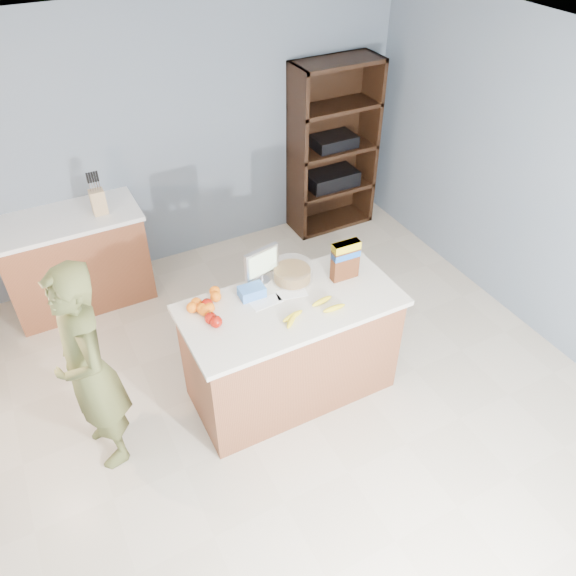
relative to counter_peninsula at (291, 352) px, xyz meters
name	(u,v)px	position (x,y,z in m)	size (l,w,h in m)	color
floor	(309,415)	(0.00, -0.30, -0.42)	(4.50, 5.00, 0.02)	beige
walls	(316,234)	(0.00, -0.30, 1.24)	(4.52, 5.02, 2.51)	slate
counter_peninsula	(291,352)	(0.00, 0.00, 0.00)	(1.56, 0.76, 0.90)	brown
back_cabinet	(77,260)	(-1.20, 1.90, 0.04)	(1.24, 0.62, 0.90)	brown
shelving_unit	(331,150)	(1.55, 2.05, 0.45)	(0.90, 0.40, 1.80)	black
person	(89,371)	(-1.40, 0.11, 0.38)	(0.58, 0.38, 1.60)	brown
knife_block	(98,201)	(-0.90, 1.83, 0.60)	(0.12, 0.10, 0.31)	tan
envelopes	(279,298)	(-0.05, 0.09, 0.49)	(0.43, 0.16, 0.00)	white
bananas	(310,311)	(0.06, -0.16, 0.50)	(0.48, 0.18, 0.04)	yellow
apples	(211,315)	(-0.56, 0.10, 0.53)	(0.11, 0.28, 0.08)	#940F05
oranges	(205,304)	(-0.55, 0.23, 0.52)	(0.28, 0.24, 0.08)	orange
blue_carton	(252,292)	(-0.21, 0.20, 0.52)	(0.18, 0.12, 0.08)	blue
salad_bowl	(292,273)	(0.13, 0.24, 0.54)	(0.30, 0.30, 0.13)	#267219
tv	(262,264)	(-0.07, 0.32, 0.64)	(0.28, 0.12, 0.28)	silver
cereal_box	(345,258)	(0.48, 0.08, 0.66)	(0.21, 0.08, 0.31)	#592B14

